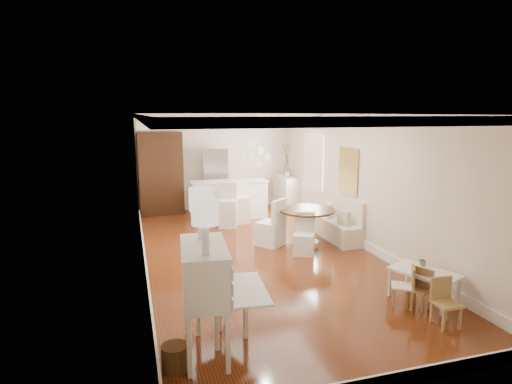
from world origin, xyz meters
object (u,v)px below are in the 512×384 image
wicker_basket (175,358)px  breakfast_counter (229,200)px  secretary_bureau (205,300)px  sideboard (286,193)px  kids_chair_c (447,303)px  bar_stool_left (228,206)px  pantry_cabinet (161,173)px  slip_chair_near (304,234)px  fridge (227,179)px  gustavian_armchair (221,301)px  kids_chair_b (403,286)px  kids_chair_a (419,289)px  bar_stool_right (240,202)px  dining_table (306,228)px  slip_chair_far (270,222)px  kids_table (424,286)px

wicker_basket → breakfast_counter: bearing=72.0°
secretary_bureau → wicker_basket: secretary_bureau is taller
wicker_basket → sideboard: 8.34m
kids_chair_c → bar_stool_left: 6.01m
secretary_bureau → pantry_cabinet: bearing=95.4°
slip_chair_near → fridge: bearing=124.8°
gustavian_armchair → slip_chair_near: 3.54m
gustavian_armchair → pantry_cabinet: 7.18m
sideboard → kids_chair_b: bearing=-98.2°
kids_chair_a → sideboard: bearing=150.7°
bar_stool_left → slip_chair_near: bearing=-50.9°
bar_stool_right → dining_table: bearing=-78.4°
kids_chair_b → bar_stool_right: bearing=-136.1°
dining_table → breakfast_counter: breakfast_counter is taller
gustavian_armchair → dining_table: (2.54, 3.22, -0.09)m
slip_chair_near → breakfast_counter: (-0.77, 3.35, 0.09)m
kids_chair_a → slip_chair_far: bearing=172.3°
bar_stool_left → sideboard: 2.63m
kids_chair_c → sideboard: bearing=88.8°
kids_chair_a → slip_chair_far: 3.69m
secretary_bureau → slip_chair_near: secretary_bureau is taller
secretary_bureau → breakfast_counter: size_ratio=0.65×
secretary_bureau → fridge: (1.95, 7.41, 0.23)m
kids_table → kids_chair_b: (-0.42, -0.06, 0.08)m
wicker_basket → kids_chair_a: bearing=8.2°
secretary_bureau → slip_chair_near: 3.93m
breakfast_counter → bar_stool_right: (0.16, -0.56, 0.03)m
pantry_cabinet → secretary_bureau: bearing=-90.4°
breakfast_counter → bar_stool_right: bar_stool_right is taller
wicker_basket → breakfast_counter: breakfast_counter is taller
secretary_bureau → kids_chair_c: secretary_bureau is taller
kids_table → fridge: 7.13m
secretary_bureau → slip_chair_near: bearing=55.7°
kids_chair_b → bar_stool_left: 5.30m
slip_chair_near → wicker_basket: bearing=-104.5°
secretary_bureau → bar_stool_right: (1.91, 5.80, -0.13)m
kids_table → pantry_cabinet: 7.80m
kids_chair_b → breakfast_counter: breakfast_counter is taller
pantry_cabinet → kids_chair_a: bearing=-66.5°
dining_table → breakfast_counter: bearing=110.1°
bar_stool_right → sideboard: bearing=25.6°
bar_stool_left → bar_stool_right: bar_stool_left is taller
bar_stool_left → sideboard: bearing=52.8°
kids_chair_b → sideboard: size_ratio=0.64×
kids_chair_a → sideboard: sideboard is taller
kids_chair_a → bar_stool_left: (-1.66, 5.23, 0.25)m
kids_chair_b → breakfast_counter: size_ratio=0.31×
secretary_bureau → breakfast_counter: 6.59m
slip_chair_far → breakfast_counter: bearing=-122.5°
bar_stool_right → secretary_bureau: bearing=-117.7°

